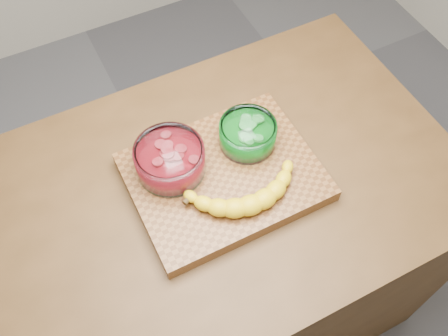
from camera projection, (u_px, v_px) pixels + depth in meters
name	position (u px, v px, depth m)	size (l,w,h in m)	color
ground	(224.00, 299.00, 2.00)	(3.50, 3.50, 0.00)	#59595D
counter	(224.00, 253.00, 1.62)	(1.20, 0.80, 0.90)	#4A2F16
cutting_board	(224.00, 177.00, 1.23)	(0.45, 0.35, 0.04)	brown
bowl_red	(170.00, 160.00, 1.19)	(0.17, 0.17, 0.08)	white
bowl_green	(248.00, 134.00, 1.23)	(0.14, 0.14, 0.07)	white
banana	(245.00, 190.00, 1.16)	(0.31, 0.15, 0.04)	gold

